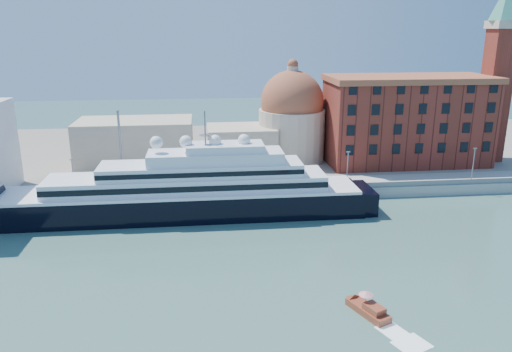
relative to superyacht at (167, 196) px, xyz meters
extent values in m
plane|color=#355C56|center=(9.92, -23.00, -4.38)|extent=(400.00, 400.00, 0.00)
cube|color=gray|center=(9.92, 11.00, -3.13)|extent=(180.00, 10.00, 2.50)
cube|color=slate|center=(9.92, 52.00, -3.38)|extent=(260.00, 72.00, 2.00)
cube|color=slate|center=(9.92, 6.50, -1.28)|extent=(180.00, 0.10, 1.20)
cube|color=black|center=(2.31, 0.00, -2.25)|extent=(75.20, 11.57, 6.27)
cube|color=black|center=(39.91, 0.00, -2.45)|extent=(5.78, 10.61, 5.78)
cube|color=white|center=(2.31, 0.00, 1.12)|extent=(73.27, 11.76, 0.58)
cube|color=white|center=(4.24, 0.00, 2.86)|extent=(55.92, 9.64, 2.89)
cube|color=black|center=(4.24, -4.82, 2.86)|extent=(55.92, 0.15, 1.16)
cube|color=white|center=(7.13, 0.00, 5.55)|extent=(40.49, 8.68, 2.51)
cube|color=white|center=(10.02, 0.00, 7.96)|extent=(27.00, 7.71, 2.31)
cube|color=white|center=(11.95, 0.00, 9.89)|extent=(15.43, 6.75, 1.54)
cylinder|color=slate|center=(8.09, 0.00, 13.94)|extent=(0.29, 0.29, 6.75)
sphere|color=white|center=(-1.55, 0.00, 11.24)|extent=(2.51, 2.51, 2.51)
sphere|color=white|center=(4.24, 0.00, 11.24)|extent=(2.51, 2.51, 2.51)
sphere|color=white|center=(10.02, 0.00, 11.24)|extent=(2.51, 2.51, 2.51)
sphere|color=white|center=(15.81, 0.00, 11.24)|extent=(2.51, 2.51, 2.51)
cube|color=white|center=(-28.00, -0.86, -3.78)|extent=(12.08, 4.52, 1.59)
cube|color=white|center=(-26.02, -0.76, -2.49)|extent=(4.08, 2.66, 1.19)
cube|color=maroon|center=(29.05, -39.88, -3.98)|extent=(4.79, 7.16, 1.14)
cube|color=maroon|center=(29.50, -40.92, -3.01)|extent=(2.80, 3.33, 0.91)
cylinder|color=slate|center=(28.82, -39.36, -2.56)|extent=(0.07, 0.07, 1.82)
cone|color=red|center=(28.82, -39.36, -1.54)|extent=(2.04, 2.04, 0.45)
cube|color=maroon|center=(61.92, 29.00, 8.62)|extent=(42.00, 18.00, 22.00)
cube|color=brown|center=(61.92, 29.00, 20.12)|extent=(43.00, 19.00, 1.50)
cube|color=maroon|center=(85.92, 29.00, 15.12)|extent=(6.00, 6.00, 35.00)
cube|color=beige|center=(85.92, 29.00, 33.62)|extent=(7.00, 7.00, 2.00)
cone|color=teal|center=(85.92, 29.00, 39.62)|extent=(8.40, 8.40, 10.00)
cylinder|color=beige|center=(31.92, 35.00, 4.62)|extent=(18.00, 18.00, 14.00)
sphere|color=brown|center=(31.92, 35.00, 13.62)|extent=(17.00, 17.00, 17.00)
cylinder|color=beige|center=(31.92, 35.00, 21.62)|extent=(3.00, 3.00, 3.00)
cube|color=beige|center=(17.92, 33.00, 2.62)|extent=(18.00, 14.00, 10.00)
cube|color=beige|center=(-10.08, 35.00, 3.62)|extent=(30.00, 16.00, 12.00)
cylinder|color=slate|center=(-20.08, 8.00, 2.12)|extent=(0.24, 0.24, 8.00)
cube|color=slate|center=(-20.08, 8.00, 6.22)|extent=(0.80, 0.30, 0.25)
cylinder|color=slate|center=(9.92, 8.00, 2.12)|extent=(0.24, 0.24, 8.00)
cube|color=slate|center=(9.92, 8.00, 6.22)|extent=(0.80, 0.30, 0.25)
cylinder|color=slate|center=(39.92, 8.00, 2.12)|extent=(0.24, 0.24, 8.00)
cube|color=slate|center=(39.92, 8.00, 6.22)|extent=(0.80, 0.30, 0.25)
cylinder|color=slate|center=(69.92, 8.00, 2.12)|extent=(0.24, 0.24, 8.00)
cube|color=slate|center=(69.92, 8.00, 6.22)|extent=(0.80, 0.30, 0.25)
cylinder|color=slate|center=(-10.08, 10.00, 7.12)|extent=(0.50, 0.50, 18.00)
camera|label=1|loc=(7.34, -97.35, 32.94)|focal=35.00mm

